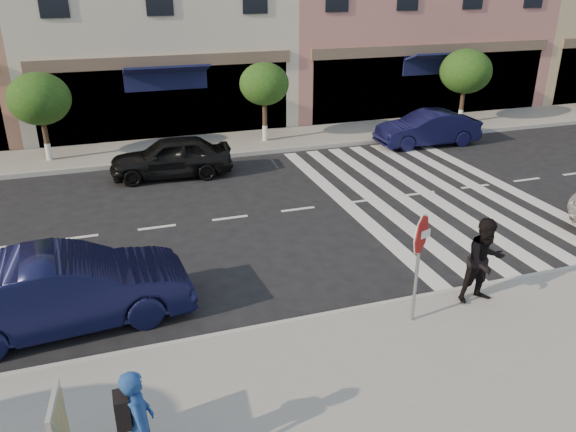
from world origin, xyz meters
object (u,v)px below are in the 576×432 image
(car_near_mid, at_px, (67,290))
(car_far_right, at_px, (427,128))
(walker, at_px, (485,261))
(photographer, at_px, (139,424))
(stop_sign, at_px, (420,244))
(car_far_mid, at_px, (171,157))

(car_near_mid, relative_size, car_far_right, 1.14)
(walker, distance_m, car_far_right, 11.89)
(walker, bearing_deg, photographer, -162.94)
(photographer, height_order, car_near_mid, photographer)
(car_near_mid, bearing_deg, stop_sign, -113.71)
(car_far_right, bearing_deg, car_far_mid, -84.51)
(stop_sign, bearing_deg, photographer, -177.55)
(photographer, distance_m, car_far_mid, 12.44)
(walker, xyz_separation_m, car_far_right, (5.24, 10.67, -0.37))
(car_near_mid, distance_m, car_far_right, 15.73)
(walker, distance_m, car_far_mid, 11.15)
(stop_sign, relative_size, walker, 1.24)
(car_near_mid, relative_size, car_far_mid, 1.17)
(walker, height_order, car_far_right, walker)
(walker, xyz_separation_m, car_far_mid, (-4.82, 10.05, -0.37))
(walker, height_order, car_far_mid, walker)
(photographer, bearing_deg, walker, -72.98)
(stop_sign, bearing_deg, car_far_right, 38.97)
(car_far_mid, bearing_deg, walker, 29.38)
(car_near_mid, bearing_deg, walker, -108.37)
(photographer, distance_m, car_far_right, 17.66)
(stop_sign, relative_size, car_near_mid, 0.48)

